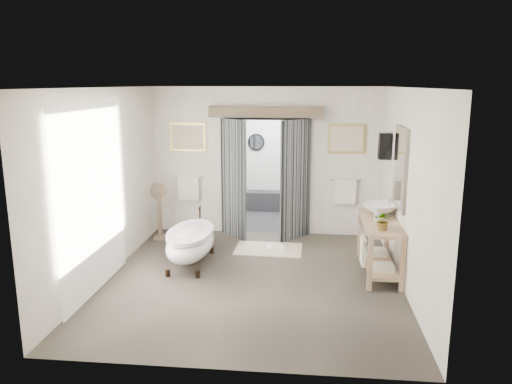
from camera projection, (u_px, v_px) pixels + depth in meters
ground_plane at (252, 279)px, 7.69m from camera, size 5.00×5.00×0.00m
room_shell at (248, 161)px, 7.19m from camera, size 4.52×5.02×2.91m
shower_room at (271, 175)px, 11.38m from camera, size 2.22×2.01×2.51m
back_wall_dressing at (265, 157)px, 9.61m from camera, size 3.82×0.71×2.52m
clawfoot_tub at (191, 242)px, 8.26m from camera, size 0.73×1.63×0.80m
vanity at (378, 242)px, 7.86m from camera, size 0.57×1.60×0.85m
pedestal_mirror at (160, 215)px, 9.59m from camera, size 0.33×0.21×1.11m
rug at (268, 249)px, 9.07m from camera, size 1.22×0.83×0.01m
slippers at (275, 248)px, 9.04m from camera, size 0.33×0.25×0.05m
basin at (380, 210)px, 8.11m from camera, size 0.75×0.75×0.19m
plant at (384, 221)px, 7.28m from camera, size 0.30×0.26×0.30m
soap_bottle_a at (377, 216)px, 7.79m from camera, size 0.08×0.08×0.17m
soap_bottle_b at (375, 206)px, 8.42m from camera, size 0.18×0.18×0.17m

